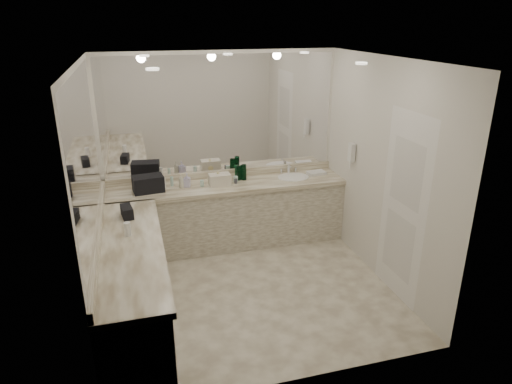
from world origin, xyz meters
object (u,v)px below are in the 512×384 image
object	(u,v)px
soap_bottle_c	(218,178)
soap_bottle_b	(187,180)
hand_towel	(316,173)
wall_phone	(352,153)
black_toiletry_bag	(148,183)
soap_bottle_a	(181,181)
cream_cosmetic_case	(220,180)
sink	(293,178)

from	to	relation	value
soap_bottle_c	soap_bottle_b	bearing A→B (deg)	175.66
hand_towel	soap_bottle_c	xyz separation A→B (m)	(-1.43, -0.05, 0.07)
wall_phone	soap_bottle_b	size ratio (longest dim) A/B	1.32
black_toiletry_bag	soap_bottle_a	world-z (taller)	black_toiletry_bag
hand_towel	black_toiletry_bag	bearing A→B (deg)	-178.38
cream_cosmetic_case	soap_bottle_c	size ratio (longest dim) A/B	1.58
sink	wall_phone	world-z (taller)	wall_phone
black_toiletry_bag	soap_bottle_c	size ratio (longest dim) A/B	2.15
cream_cosmetic_case	soap_bottle_b	distance (m)	0.43
wall_phone	soap_bottle_c	world-z (taller)	wall_phone
black_toiletry_bag	soap_bottle_c	bearing A→B (deg)	0.84
soap_bottle_a	hand_towel	bearing A→B (deg)	1.18
wall_phone	soap_bottle_b	xyz separation A→B (m)	(-2.08, 0.52, -0.36)
cream_cosmetic_case	soap_bottle_b	world-z (taller)	soap_bottle_b
wall_phone	black_toiletry_bag	size ratio (longest dim) A/B	0.63
wall_phone	black_toiletry_bag	bearing A→B (deg)	169.54
soap_bottle_c	black_toiletry_bag	bearing A→B (deg)	-179.16
soap_bottle_b	soap_bottle_c	xyz separation A→B (m)	(0.41, -0.03, -0.00)
soap_bottle_a	cream_cosmetic_case	bearing A→B (deg)	-4.96
black_toiletry_bag	soap_bottle_b	bearing A→B (deg)	5.05
wall_phone	hand_towel	xyz separation A→B (m)	(-0.24, 0.54, -0.43)
soap_bottle_a	sink	bearing A→B (deg)	-0.09
cream_cosmetic_case	soap_bottle_c	world-z (taller)	soap_bottle_c
soap_bottle_b	hand_towel	bearing A→B (deg)	0.68
wall_phone	hand_towel	bearing A→B (deg)	114.03
soap_bottle_b	sink	bearing A→B (deg)	-0.78
black_toiletry_bag	soap_bottle_c	distance (m)	0.91
hand_towel	cream_cosmetic_case	bearing A→B (deg)	-176.65
cream_cosmetic_case	soap_bottle_a	xyz separation A→B (m)	(-0.50, 0.04, 0.01)
black_toiletry_bag	cream_cosmetic_case	size ratio (longest dim) A/B	1.36
sink	soap_bottle_c	size ratio (longest dim) A/B	2.48
soap_bottle_c	hand_towel	bearing A→B (deg)	2.11
hand_towel	sink	bearing A→B (deg)	-173.41
hand_towel	wall_phone	bearing A→B (deg)	-65.97
soap_bottle_c	sink	bearing A→B (deg)	0.58
wall_phone	black_toiletry_bag	xyz separation A→B (m)	(-2.58, 0.48, -0.34)
soap_bottle_a	soap_bottle_c	distance (m)	0.49
sink	black_toiletry_bag	world-z (taller)	black_toiletry_bag
sink	wall_phone	bearing A→B (deg)	-39.57
wall_phone	soap_bottle_b	world-z (taller)	wall_phone
black_toiletry_bag	soap_bottle_b	distance (m)	0.50
soap_bottle_b	soap_bottle_c	size ratio (longest dim) A/B	1.03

